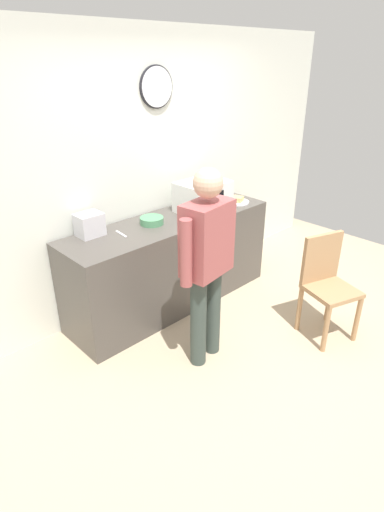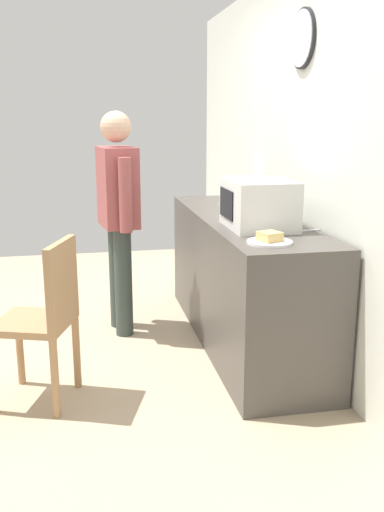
{
  "view_description": "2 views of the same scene",
  "coord_description": "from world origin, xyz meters",
  "px_view_note": "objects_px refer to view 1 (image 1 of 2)",
  "views": [
    {
      "loc": [
        -2.44,
        -1.58,
        2.33
      ],
      "look_at": [
        -0.09,
        0.85,
        0.68
      ],
      "focal_mm": 28.9,
      "sensor_mm": 36.0,
      "label": 1
    },
    {
      "loc": [
        3.71,
        0.1,
        1.59
      ],
      "look_at": [
        -0.1,
        0.86,
        0.63
      ],
      "focal_mm": 39.54,
      "sensor_mm": 36.0,
      "label": 2
    }
  ],
  "objects_px": {
    "wooden_chair": "(327,281)",
    "toaster": "(90,225)",
    "salad_bowl": "(152,221)",
    "sandwich_plate": "(237,201)",
    "spoon_utensil": "(121,234)",
    "person_standing": "(207,256)",
    "fork_utensil": "(196,201)",
    "microwave": "(203,196)"
  },
  "relations": [
    {
      "from": "person_standing",
      "to": "wooden_chair",
      "type": "height_order",
      "value": "person_standing"
    },
    {
      "from": "spoon_utensil",
      "to": "wooden_chair",
      "type": "relative_size",
      "value": 0.18
    },
    {
      "from": "sandwich_plate",
      "to": "toaster",
      "type": "bearing_deg",
      "value": 169.11
    },
    {
      "from": "toaster",
      "to": "wooden_chair",
      "type": "height_order",
      "value": "toaster"
    },
    {
      "from": "toaster",
      "to": "fork_utensil",
      "type": "relative_size",
      "value": 1.29
    },
    {
      "from": "salad_bowl",
      "to": "toaster",
      "type": "relative_size",
      "value": 1.0
    },
    {
      "from": "spoon_utensil",
      "to": "microwave",
      "type": "bearing_deg",
      "value": -3.87
    },
    {
      "from": "microwave",
      "to": "wooden_chair",
      "type": "distance_m",
      "value": 1.44
    },
    {
      "from": "fork_utensil",
      "to": "spoon_utensil",
      "type": "height_order",
      "value": "same"
    },
    {
      "from": "toaster",
      "to": "salad_bowl",
      "type": "bearing_deg",
      "value": -15.9
    },
    {
      "from": "microwave",
      "to": "salad_bowl",
      "type": "bearing_deg",
      "value": 173.14
    },
    {
      "from": "spoon_utensil",
      "to": "person_standing",
      "type": "xyz_separation_m",
      "value": [
        0.17,
        -0.88,
        0.03
      ]
    },
    {
      "from": "toaster",
      "to": "spoon_utensil",
      "type": "relative_size",
      "value": 1.29
    },
    {
      "from": "sandwich_plate",
      "to": "spoon_utensil",
      "type": "relative_size",
      "value": 1.48
    },
    {
      "from": "person_standing",
      "to": "toaster",
      "type": "bearing_deg",
      "value": 109.82
    },
    {
      "from": "microwave",
      "to": "fork_utensil",
      "type": "bearing_deg",
      "value": 58.48
    },
    {
      "from": "wooden_chair",
      "to": "toaster",
      "type": "bearing_deg",
      "value": 132.63
    },
    {
      "from": "salad_bowl",
      "to": "toaster",
      "type": "distance_m",
      "value": 0.58
    },
    {
      "from": "salad_bowl",
      "to": "sandwich_plate",
      "type": "bearing_deg",
      "value": -8.14
    },
    {
      "from": "salad_bowl",
      "to": "person_standing",
      "type": "distance_m",
      "value": 0.91
    },
    {
      "from": "toaster",
      "to": "person_standing",
      "type": "height_order",
      "value": "person_standing"
    },
    {
      "from": "sandwich_plate",
      "to": "person_standing",
      "type": "distance_m",
      "value": 1.43
    },
    {
      "from": "toaster",
      "to": "wooden_chair",
      "type": "bearing_deg",
      "value": -47.37
    },
    {
      "from": "person_standing",
      "to": "wooden_chair",
      "type": "bearing_deg",
      "value": -25.2
    },
    {
      "from": "spoon_utensil",
      "to": "fork_utensil",
      "type": "bearing_deg",
      "value": 10.21
    },
    {
      "from": "sandwich_plate",
      "to": "toaster",
      "type": "height_order",
      "value": "toaster"
    },
    {
      "from": "spoon_utensil",
      "to": "person_standing",
      "type": "bearing_deg",
      "value": -78.91
    },
    {
      "from": "microwave",
      "to": "salad_bowl",
      "type": "relative_size",
      "value": 2.27
    },
    {
      "from": "microwave",
      "to": "salad_bowl",
      "type": "height_order",
      "value": "microwave"
    },
    {
      "from": "spoon_utensil",
      "to": "wooden_chair",
      "type": "xyz_separation_m",
      "value": [
        1.21,
        -1.37,
        -0.4
      ]
    },
    {
      "from": "sandwich_plate",
      "to": "wooden_chair",
      "type": "distance_m",
      "value": 1.31
    },
    {
      "from": "microwave",
      "to": "wooden_chair",
      "type": "relative_size",
      "value": 0.53
    },
    {
      "from": "wooden_chair",
      "to": "person_standing",
      "type": "bearing_deg",
      "value": 154.8
    },
    {
      "from": "salad_bowl",
      "to": "wooden_chair",
      "type": "xyz_separation_m",
      "value": [
        0.86,
        -1.38,
        -0.42
      ]
    },
    {
      "from": "microwave",
      "to": "person_standing",
      "type": "distance_m",
      "value": 1.14
    },
    {
      "from": "fork_utensil",
      "to": "person_standing",
      "type": "xyz_separation_m",
      "value": [
        -0.95,
        -1.08,
        0.03
      ]
    },
    {
      "from": "person_standing",
      "to": "wooden_chair",
      "type": "relative_size",
      "value": 1.74
    },
    {
      "from": "spoon_utensil",
      "to": "wooden_chair",
      "type": "bearing_deg",
      "value": -48.56
    },
    {
      "from": "toaster",
      "to": "spoon_utensil",
      "type": "bearing_deg",
      "value": -39.12
    },
    {
      "from": "microwave",
      "to": "spoon_utensil",
      "type": "height_order",
      "value": "microwave"
    },
    {
      "from": "wooden_chair",
      "to": "salad_bowl",
      "type": "bearing_deg",
      "value": 121.88
    },
    {
      "from": "salad_bowl",
      "to": "person_standing",
      "type": "xyz_separation_m",
      "value": [
        -0.18,
        -0.89,
        0.01
      ]
    }
  ]
}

